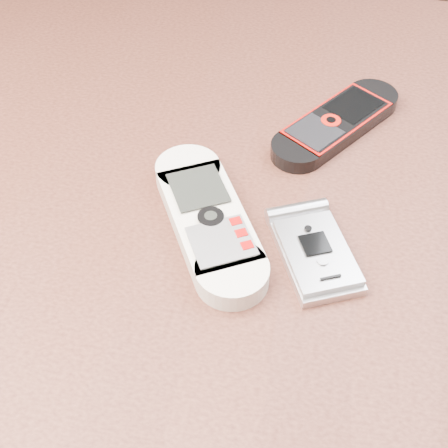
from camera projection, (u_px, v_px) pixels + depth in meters
table at (218, 311)px, 0.56m from camera, size 1.20×0.80×0.75m
nokia_white at (208, 219)px, 0.47m from camera, size 0.13×0.17×0.02m
nokia_black_red at (336, 123)px, 0.56m from camera, size 0.12×0.15×0.02m
motorola_razr at (315, 252)px, 0.45m from camera, size 0.08×0.10×0.01m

